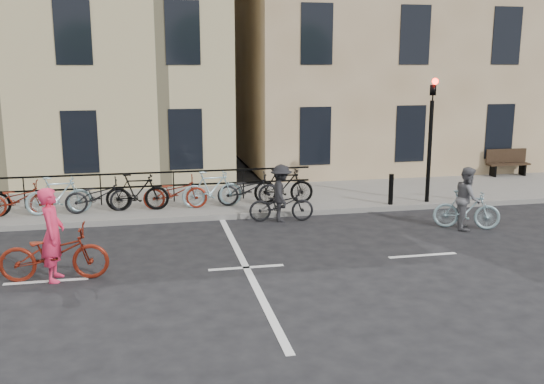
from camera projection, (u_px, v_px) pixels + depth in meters
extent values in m
plane|color=black|center=(246.00, 268.00, 12.74)|extent=(120.00, 120.00, 0.00)
cube|color=slate|center=(77.00, 208.00, 17.66)|extent=(46.00, 4.00, 0.15)
cube|color=#A08661|center=(404.00, 16.00, 25.69)|extent=(14.00, 10.00, 12.00)
cylinder|color=black|center=(429.00, 152.00, 17.79)|extent=(0.12, 0.12, 3.00)
imported|color=black|center=(433.00, 85.00, 17.38)|extent=(0.15, 0.18, 0.90)
sphere|color=#FF0C05|center=(435.00, 81.00, 17.25)|extent=(0.18, 0.18, 0.18)
cylinder|color=black|center=(391.00, 189.00, 17.68)|extent=(0.14, 0.14, 0.90)
cylinder|color=black|center=(466.00, 186.00, 18.16)|extent=(0.14, 0.14, 0.90)
cube|color=black|center=(493.00, 171.00, 22.07)|extent=(0.06, 0.38, 0.40)
cube|color=black|center=(522.00, 170.00, 22.31)|extent=(0.06, 0.38, 0.40)
cube|color=black|center=(508.00, 164.00, 22.14)|extent=(1.60, 0.40, 0.06)
cube|color=black|center=(506.00, 156.00, 22.25)|extent=(1.60, 0.06, 0.50)
cube|color=black|center=(119.00, 188.00, 17.69)|extent=(11.45, 0.04, 0.95)
imported|color=maroon|center=(18.00, 199.00, 16.31)|extent=(1.80, 0.63, 0.95)
imported|color=#8BADB6|center=(59.00, 195.00, 16.51)|extent=(1.75, 0.49, 1.05)
imported|color=black|center=(99.00, 196.00, 16.73)|extent=(1.80, 0.63, 0.95)
imported|color=black|center=(137.00, 192.00, 16.93)|extent=(1.75, 0.49, 1.05)
imported|color=maroon|center=(175.00, 192.00, 17.15)|extent=(1.80, 0.63, 0.95)
imported|color=#8BADB6|center=(212.00, 189.00, 17.35)|extent=(1.75, 0.49, 1.05)
imported|color=black|center=(248.00, 189.00, 17.57)|extent=(1.80, 0.63, 0.95)
imported|color=black|center=(284.00, 186.00, 17.77)|extent=(1.75, 0.49, 1.05)
imported|color=maroon|center=(54.00, 253.00, 11.92)|extent=(2.13, 0.83, 1.10)
imported|color=#EF2A54|center=(53.00, 235.00, 11.84)|extent=(0.48, 0.70, 1.87)
imported|color=#8BADB6|center=(467.00, 210.00, 15.64)|extent=(1.72, 1.12, 1.01)
imported|color=#5A5A5F|center=(467.00, 198.00, 15.57)|extent=(0.88, 0.97, 1.62)
imported|color=black|center=(281.00, 205.00, 16.39)|extent=(1.80, 0.80, 0.92)
imported|color=black|center=(281.00, 193.00, 16.32)|extent=(0.69, 1.06, 1.55)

